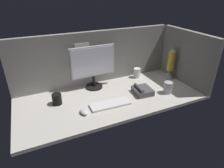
# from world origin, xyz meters

# --- Properties ---
(ground_plane) EXTENTS (1.80, 0.80, 0.03)m
(ground_plane) POSITION_xyz_m (0.00, 0.00, -0.01)
(ground_plane) COLOR beige
(cubicle_wall_back) EXTENTS (1.80, 0.06, 0.56)m
(cubicle_wall_back) POSITION_xyz_m (-0.00, 0.37, 0.28)
(cubicle_wall_back) COLOR gray
(cubicle_wall_back) RESTS_ON ground_plane
(cubicle_wall_side) EXTENTS (0.05, 0.80, 0.56)m
(cubicle_wall_side) POSITION_xyz_m (0.88, 0.00, 0.28)
(cubicle_wall_side) COLOR gray
(cubicle_wall_side) RESTS_ON ground_plane
(monitor) EXTENTS (0.47, 0.18, 0.45)m
(monitor) POSITION_xyz_m (-0.09, 0.25, 0.25)
(monitor) COLOR black
(monitor) RESTS_ON ground_plane
(keyboard) EXTENTS (0.37, 0.14, 0.02)m
(keyboard) POSITION_xyz_m (-0.08, -0.15, 0.01)
(keyboard) COLOR silver
(keyboard) RESTS_ON ground_plane
(mouse) EXTENTS (0.07, 0.10, 0.03)m
(mouse) POSITION_xyz_m (-0.34, -0.17, 0.02)
(mouse) COLOR silver
(mouse) RESTS_ON ground_plane
(mug_steel) EXTENTS (0.09, 0.09, 0.12)m
(mug_steel) POSITION_xyz_m (0.54, -0.18, 0.06)
(mug_steel) COLOR #B2B2B7
(mug_steel) RESTS_ON ground_plane
(mug_black_travel) EXTENTS (0.09, 0.09, 0.10)m
(mug_black_travel) POSITION_xyz_m (-0.51, 0.08, 0.05)
(mug_black_travel) COLOR black
(mug_black_travel) RESTS_ON ground_plane
(mug_ceramic_white) EXTENTS (0.08, 0.08, 0.11)m
(mug_ceramic_white) POSITION_xyz_m (0.45, 0.27, 0.06)
(mug_ceramic_white) COLOR white
(mug_ceramic_white) RESTS_ON ground_plane
(lava_lamp) EXTENTS (0.11, 0.11, 0.37)m
(lava_lamp) POSITION_xyz_m (0.79, 0.10, 0.15)
(lava_lamp) COLOR #A5A5AD
(lava_lamp) RESTS_ON ground_plane
(desk_phone) EXTENTS (0.19, 0.20, 0.09)m
(desk_phone) POSITION_xyz_m (0.30, -0.08, 0.03)
(desk_phone) COLOR #4C4C51
(desk_phone) RESTS_ON ground_plane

